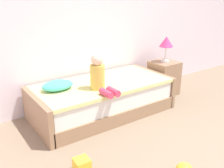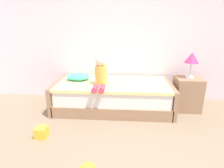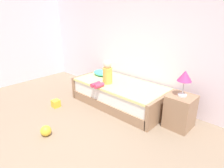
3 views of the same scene
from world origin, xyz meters
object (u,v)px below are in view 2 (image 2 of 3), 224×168
Objects in this scene: nightstand at (187,94)px; toy_block at (41,132)px; pillow at (78,77)px; bed at (113,95)px; child_figure at (100,75)px; table_lamp at (192,59)px.

toy_block is at bearing -154.50° from nightstand.
pillow is 2.86× the size of toy_block.
bed is 1.40m from toy_block.
bed is 13.70× the size of toy_block.
child_figure is at bearing -130.43° from bed.
table_lamp is 1.02× the size of pillow.
table_lamp is 1.59m from child_figure.
nightstand is 3.90× the size of toy_block.
bed is 4.14× the size of child_figure.
pillow is at bearing 178.57° from table_lamp.
child_figure is at bearing -169.79° from table_lamp.
table_lamp is 2.05m from pillow.
bed is 1.52m from table_lamp.
pillow is at bearing 144.96° from child_figure.
pillow reaches higher than nightstand.
child_figure is 1.26m from toy_block.
nightstand is (1.35, 0.05, 0.05)m from bed.
table_lamp reaches higher than nightstand.
bed is at bearing -177.89° from nightstand.
nightstand is 1.36× the size of pillow.
nightstand is at bearing 10.21° from child_figure.
table_lamp reaches higher than toy_block.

